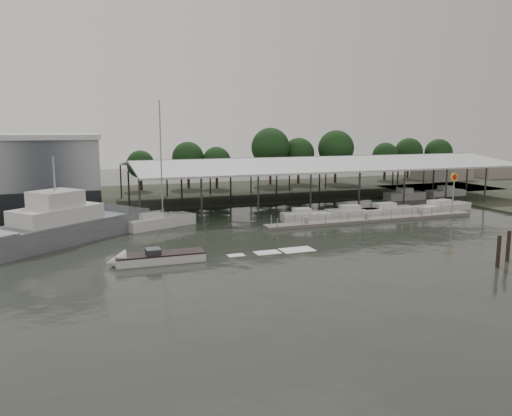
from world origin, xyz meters
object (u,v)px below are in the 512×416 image
object	(u,v)px
white_sailboat	(159,221)
grey_trawler	(67,225)
shell_fuel_sign	(454,185)
speedboat_underway	(153,258)

from	to	relation	value
white_sailboat	grey_trawler	bearing A→B (deg)	176.39
shell_fuel_sign	grey_trawler	xyz separation A→B (m)	(-46.83, 2.00, -2.35)
white_sailboat	speedboat_underway	size ratio (longest dim) A/B	0.76
shell_fuel_sign	white_sailboat	bearing A→B (deg)	171.42
shell_fuel_sign	speedboat_underway	distance (m)	41.40
grey_trawler	speedboat_underway	distance (m)	13.52
shell_fuel_sign	speedboat_underway	size ratio (longest dim) A/B	0.29
grey_trawler	white_sailboat	xyz separation A→B (m)	(9.76, 3.59, -0.91)
grey_trawler	white_sailboat	size ratio (longest dim) A/B	1.20
shell_fuel_sign	grey_trawler	size ratio (longest dim) A/B	0.32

